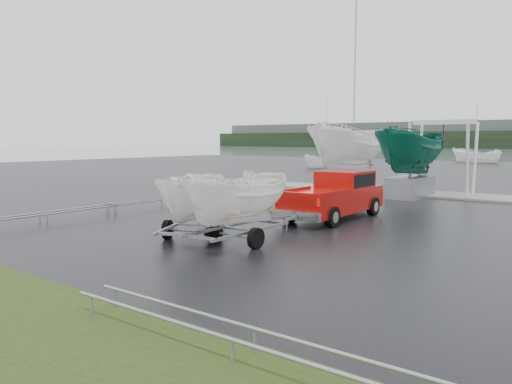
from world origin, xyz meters
name	(u,v)px	position (x,y,z in m)	size (l,w,h in m)	color
ground_plane	(325,230)	(0.00, 0.00, 0.00)	(120.00, 120.00, 0.00)	black
dock	(442,195)	(0.00, 13.00, 0.05)	(30.00, 3.00, 0.12)	gray
pickup_truck	(337,194)	(-0.96, 2.63, 0.95)	(2.05, 5.46, 1.81)	#9B0C08
trailer_hitched	(238,154)	(-0.92, -3.57, 2.65)	(1.78, 3.61, 4.88)	#919399
trailer_parked	(194,158)	(-2.47, -3.80, 2.49)	(2.57, 3.77, 4.57)	#919399
boat_hoist	(443,147)	(-0.07, 13.00, 2.67)	(3.30, 2.18, 4.12)	silver
keelboat_0	(350,115)	(-4.64, 11.00, 4.44)	(2.79, 3.20, 10.97)	#919399
keelboat_1	(413,121)	(-1.13, 11.20, 4.02)	(2.53, 3.20, 7.82)	#919399
mast_rack_0	(165,198)	(-9.00, 1.00, 0.35)	(0.56, 6.50, 0.06)	#919399
mast_rack_1	(43,214)	(-9.00, -5.00, 0.35)	(0.56, 6.50, 0.06)	#919399
mast_rack_2	(244,334)	(4.00, -9.50, 0.35)	(7.00, 0.56, 0.06)	#919399
moored_boat_0	(326,167)	(-19.03, 34.22, 0.01)	(2.92, 2.95, 10.93)	white
moored_boat_1	(475,162)	(-8.88, 57.29, 0.00)	(4.07, 4.04, 11.92)	white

